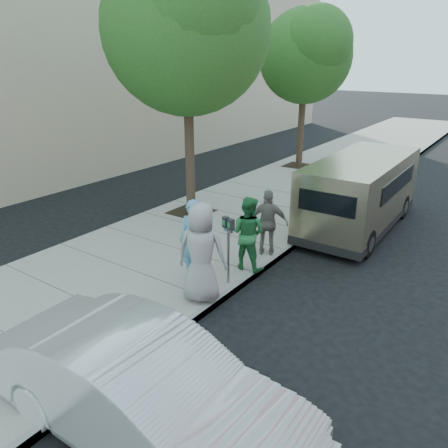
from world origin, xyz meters
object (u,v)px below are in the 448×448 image
Objects in this scene: van at (361,191)px; person_officer at (194,240)px; parking_meter at (228,237)px; sedan at (146,392)px; person_gray_shirt at (201,253)px; person_green_shirt at (248,233)px; tree_far at (307,52)px; person_striped_polo at (268,223)px; tree_near at (187,22)px.

person_officer is (-1.78, -5.41, -0.07)m from van.
van is at bearing 97.19° from parking_meter.
parking_meter is 5.29m from van.
sedan is 3.36m from person_gray_shirt.
person_officer is at bearing 52.87° from person_green_shirt.
person_officer is at bearing 28.59° from sedan.
person_green_shirt is at bearing -104.59° from van.
tree_far is 8.12m from van.
van is (4.55, -5.55, -3.79)m from tree_far.
person_green_shirt is at bearing 36.64° from person_officer.
parking_meter is at bearing 66.20° from person_striped_polo.
person_striped_polo reaches higher than sedan.
tree_near reaches higher than person_officer.
parking_meter is 0.87× the size of person_green_shirt.
person_officer is 0.88× the size of person_gray_shirt.
person_gray_shirt is (-1.44, 3.00, 0.40)m from sedan.
van reaches higher than person_officer.
van is 3.18× the size of person_officer.
person_striped_polo is at bearing 110.26° from parking_meter.
van is at bearing -133.25° from person_striped_polo.
tree_far reaches higher than person_green_shirt.
person_gray_shirt is at bearing -63.26° from person_officer.
parking_meter is 0.74× the size of person_gray_shirt.
person_officer is 1.04× the size of person_green_shirt.
person_gray_shirt is 2.61m from person_striped_polo.
sedan is at bearing 93.40° from person_gray_shirt.
person_striped_polo reaches higher than parking_meter.
person_striped_polo is at bearing -108.20° from van.
van is at bearing -109.07° from person_green_shirt.
van is 6.12m from person_gray_shirt.
person_gray_shirt is at bearing -74.77° from parking_meter.
tree_near is at bearing -71.20° from person_gray_shirt.
van is 5.70m from person_officer.
person_striped_polo is at bearing 12.67° from sedan.
tree_far is 1.16× the size of van.
sedan is (4.89, -6.98, -4.80)m from tree_near.
parking_meter is 0.26× the size of van.
person_officer is at bearing 45.81° from person_striped_polo.
tree_near reaches higher than person_gray_shirt.
tree_near is 9.78m from sedan.
van reaches higher than person_green_shirt.
tree_far is 11.87m from parking_meter.
person_green_shirt is 0.92m from person_striped_polo.
tree_far is 10.38m from person_striped_polo.
person_officer is (-0.73, -0.23, -0.19)m from parking_meter.
tree_far is 12.64m from person_gray_shirt.
tree_far reaches higher than person_officer.
van is 3.30× the size of person_green_shirt.
van reaches higher than sedan.
person_officer reaches higher than parking_meter.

